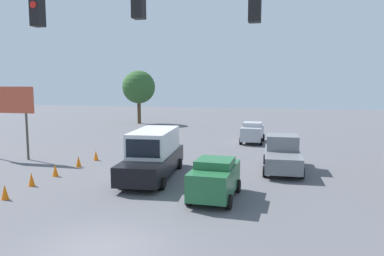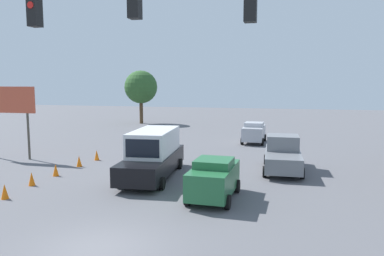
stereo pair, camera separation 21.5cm
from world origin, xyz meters
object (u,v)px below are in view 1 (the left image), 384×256
traffic_cone_nearest (5,192)px  pickup_truck_grey_oncoming_far (282,155)px  box_truck_black_withflow_mid (153,154)px  roadside_billboard (8,105)px  traffic_cone_third (55,170)px  tree_horizon_left (139,87)px  sedan_silver_oncoming_deep (253,132)px  overhead_signal_span (92,75)px  traffic_cone_fourth (79,161)px  sedan_green_crossing_near (215,178)px  traffic_cone_second (31,179)px  traffic_cone_fifth (96,155)px

traffic_cone_nearest → pickup_truck_grey_oncoming_far: bearing=-144.3°
box_truck_black_withflow_mid → roadside_billboard: size_ratio=1.45×
traffic_cone_third → tree_horizon_left: size_ratio=0.10×
sedan_silver_oncoming_deep → box_truck_black_withflow_mid: size_ratio=0.53×
overhead_signal_span → traffic_cone_fourth: 14.20m
sedan_green_crossing_near → tree_horizon_left: size_ratio=0.57×
traffic_cone_fourth → tree_horizon_left: (5.72, -25.30, 4.45)m
traffic_cone_second → traffic_cone_third: 2.11m
traffic_cone_nearest → traffic_cone_fifth: 9.01m
traffic_cone_fourth → traffic_cone_second: bearing=89.7°
traffic_cone_nearest → traffic_cone_second: size_ratio=1.00×
pickup_truck_grey_oncoming_far → traffic_cone_third: bearing=19.7°
box_truck_black_withflow_mid → traffic_cone_nearest: size_ratio=10.39×
sedan_silver_oncoming_deep → traffic_cone_fifth: sedan_silver_oncoming_deep is taller
overhead_signal_span → sedan_silver_oncoming_deep: size_ratio=5.46×
sedan_green_crossing_near → traffic_cone_fifth: sedan_green_crossing_near is taller
box_truck_black_withflow_mid → tree_horizon_left: bearing=-67.1°
pickup_truck_grey_oncoming_far → traffic_cone_fourth: bearing=9.1°
traffic_cone_second → roadside_billboard: 9.11m
roadside_billboard → sedan_green_crossing_near: bearing=159.8°
pickup_truck_grey_oncoming_far → roadside_billboard: size_ratio=1.06×
overhead_signal_span → traffic_cone_second: size_ratio=30.23×
pickup_truck_grey_oncoming_far → tree_horizon_left: bearing=-51.6°
traffic_cone_nearest → sedan_silver_oncoming_deep: bearing=-117.1°
sedan_silver_oncoming_deep → pickup_truck_grey_oncoming_far: bearing=103.9°
overhead_signal_span → traffic_cone_third: size_ratio=30.23×
overhead_signal_span → traffic_cone_nearest: 9.58m
traffic_cone_nearest → roadside_billboard: (6.33, -8.15, 3.43)m
overhead_signal_span → pickup_truck_grey_oncoming_far: size_ratio=3.96×
sedan_silver_oncoming_deep → traffic_cone_third: 18.07m
traffic_cone_fourth → pickup_truck_grey_oncoming_far: bearing=-170.9°
traffic_cone_fifth → tree_horizon_left: 24.34m
traffic_cone_second → traffic_cone_third: bearing=-90.3°
box_truck_black_withflow_mid → traffic_cone_fourth: (5.52, -1.30, -0.98)m
traffic_cone_nearest → box_truck_black_withflow_mid: bearing=-133.2°
sedan_silver_oncoming_deep → sedan_green_crossing_near: (0.49, 16.96, 0.01)m
sedan_silver_oncoming_deep → roadside_billboard: roadside_billboard is taller
sedan_green_crossing_near → traffic_cone_second: (9.67, 0.09, -0.62)m
pickup_truck_grey_oncoming_far → traffic_cone_fourth: 12.88m
tree_horizon_left → traffic_cone_nearest: bearing=100.5°
box_truck_black_withflow_mid → traffic_cone_fourth: 5.75m
overhead_signal_span → traffic_cone_second: bearing=-42.4°
overhead_signal_span → traffic_cone_third: 12.31m
pickup_truck_grey_oncoming_far → traffic_cone_nearest: 15.35m
sedan_silver_oncoming_deep → pickup_truck_grey_oncoming_far: (-2.57, 10.38, 0.01)m
overhead_signal_span → traffic_cone_third: overhead_signal_span is taller
pickup_truck_grey_oncoming_far → traffic_cone_nearest: pickup_truck_grey_oncoming_far is taller
sedan_green_crossing_near → traffic_cone_second: size_ratio=5.62×
traffic_cone_fourth → overhead_signal_span: bearing=122.5°
box_truck_black_withflow_mid → pickup_truck_grey_oncoming_far: size_ratio=1.36×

